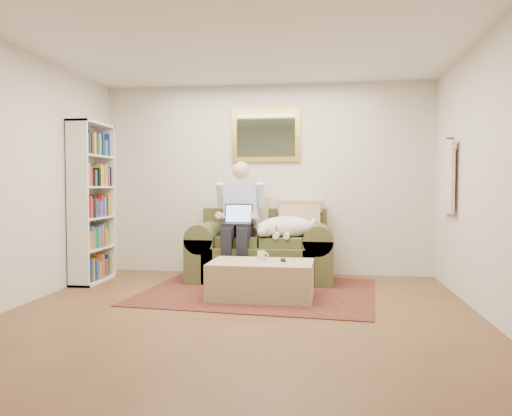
% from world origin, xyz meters
% --- Properties ---
extents(room_shell, '(4.51, 5.00, 2.61)m').
position_xyz_m(room_shell, '(0.00, 0.35, 1.30)').
color(room_shell, brown).
rests_on(room_shell, ground).
extents(rug, '(2.76, 2.30, 0.01)m').
position_xyz_m(rug, '(0.06, 1.26, 0.01)').
color(rug, '#341414').
rests_on(rug, room_shell).
extents(sofa, '(1.81, 0.92, 1.09)m').
position_xyz_m(sofa, '(0.00, 2.01, 0.31)').
color(sofa, brown).
rests_on(sofa, room_shell).
extents(seated_man, '(0.60, 0.85, 1.52)m').
position_xyz_m(seated_man, '(-0.27, 1.84, 0.76)').
color(seated_man, '#8CA6D8').
rests_on(seated_man, sofa).
extents(laptop, '(0.35, 0.28, 0.25)m').
position_xyz_m(laptop, '(-0.27, 1.77, 0.80)').
color(laptop, black).
rests_on(laptop, seated_man).
extents(sleeping_dog, '(0.75, 0.47, 0.28)m').
position_xyz_m(sleeping_dog, '(0.33, 1.92, 0.69)').
color(sleeping_dog, white).
rests_on(sleeping_dog, sofa).
extents(ottoman, '(1.11, 0.72, 0.40)m').
position_xyz_m(ottoman, '(0.13, 0.94, 0.20)').
color(ottoman, tan).
rests_on(ottoman, room_shell).
extents(coffee_mug, '(0.08, 0.08, 0.10)m').
position_xyz_m(coffee_mug, '(0.11, 1.04, 0.45)').
color(coffee_mug, white).
rests_on(coffee_mug, ottoman).
extents(tv_remote, '(0.07, 0.16, 0.02)m').
position_xyz_m(tv_remote, '(0.36, 1.01, 0.41)').
color(tv_remote, black).
rests_on(tv_remote, ottoman).
extents(bookshelf, '(0.28, 0.80, 2.00)m').
position_xyz_m(bookshelf, '(-2.10, 1.60, 1.00)').
color(bookshelf, white).
rests_on(bookshelf, room_shell).
extents(wall_mirror, '(0.94, 0.04, 0.72)m').
position_xyz_m(wall_mirror, '(0.00, 2.47, 1.90)').
color(wall_mirror, gold).
rests_on(wall_mirror, room_shell).
extents(hanging_shirt, '(0.06, 0.52, 0.90)m').
position_xyz_m(hanging_shirt, '(2.19, 1.60, 1.35)').
color(hanging_shirt, beige).
rests_on(hanging_shirt, room_shell).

